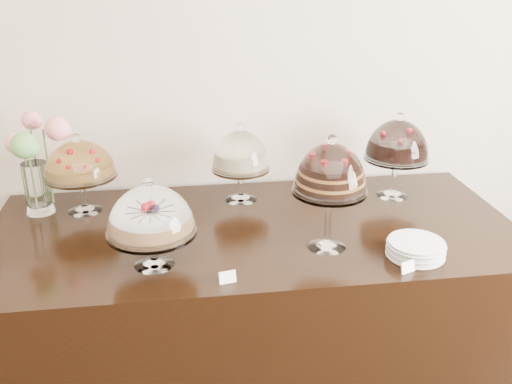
{
  "coord_description": "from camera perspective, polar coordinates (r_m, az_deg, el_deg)",
  "views": [
    {
      "loc": [
        -0.37,
        0.33,
        1.96
      ],
      "look_at": [
        -0.07,
        2.4,
        1.08
      ],
      "focal_mm": 40.0,
      "sensor_mm": 36.0,
      "label": 1
    }
  ],
  "objects": [
    {
      "name": "wall_back",
      "position": [
        2.74,
        -0.24,
        13.11
      ],
      "size": [
        5.0,
        0.04,
        3.0
      ],
      "primitive_type": "cube",
      "color": "beige",
      "rests_on": "ground"
    },
    {
      "name": "display_counter",
      "position": [
        2.62,
        -0.16,
        -12.39
      ],
      "size": [
        2.2,
        1.0,
        0.9
      ],
      "primitive_type": "cube",
      "color": "black",
      "rests_on": "ground"
    },
    {
      "name": "cake_stand_sugar_sponge",
      "position": [
        2.06,
        -10.5,
        -2.24
      ],
      "size": [
        0.32,
        0.32,
        0.34
      ],
      "color": "white",
      "rests_on": "display_counter"
    },
    {
      "name": "cake_stand_choco_layer",
      "position": [
        2.13,
        7.45,
        1.89
      ],
      "size": [
        0.28,
        0.28,
        0.46
      ],
      "color": "white",
      "rests_on": "display_counter"
    },
    {
      "name": "cake_stand_cheesecake",
      "position": [
        2.58,
        -1.57,
        3.83
      ],
      "size": [
        0.27,
        0.27,
        0.37
      ],
      "color": "white",
      "rests_on": "display_counter"
    },
    {
      "name": "cake_stand_dark_choco",
      "position": [
        2.69,
        13.95,
        4.72
      ],
      "size": [
        0.3,
        0.3,
        0.4
      ],
      "color": "white",
      "rests_on": "display_counter"
    },
    {
      "name": "cake_stand_fruit_tart",
      "position": [
        2.57,
        -17.25,
        2.82
      ],
      "size": [
        0.31,
        0.31,
        0.36
      ],
      "color": "white",
      "rests_on": "display_counter"
    },
    {
      "name": "flower_vase",
      "position": [
        2.6,
        -21.18,
        3.12
      ],
      "size": [
        0.27,
        0.33,
        0.43
      ],
      "color": "white",
      "rests_on": "display_counter"
    },
    {
      "name": "plate_stack",
      "position": [
        2.24,
        15.68,
        -5.49
      ],
      "size": [
        0.21,
        0.21,
        0.06
      ],
      "color": "white",
      "rests_on": "display_counter"
    },
    {
      "name": "price_card_left",
      "position": [
        2.0,
        -2.87,
        -8.51
      ],
      "size": [
        0.06,
        0.03,
        0.04
      ],
      "primitive_type": "cube",
      "rotation": [
        -0.21,
        0.0,
        0.2
      ],
      "color": "white",
      "rests_on": "display_counter"
    },
    {
      "name": "price_card_right",
      "position": [
        2.13,
        14.95,
        -7.24
      ],
      "size": [
        0.06,
        0.04,
        0.04
      ],
      "primitive_type": "cube",
      "rotation": [
        -0.21,
        0.0,
        0.38
      ],
      "color": "white",
      "rests_on": "display_counter"
    }
  ]
}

